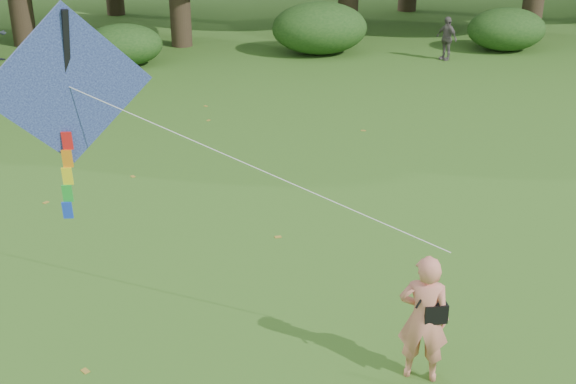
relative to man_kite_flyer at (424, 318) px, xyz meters
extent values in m
plane|color=#265114|center=(-0.76, 0.81, -0.89)|extent=(100.00, 100.00, 0.00)
imported|color=#E6836C|center=(0.00, 0.00, 0.00)|extent=(0.76, 0.63, 1.77)
imported|color=#635958|center=(6.50, 17.09, -0.12)|extent=(0.75, 0.96, 1.53)
cube|color=black|center=(0.12, -0.03, 0.11)|extent=(0.30, 0.20, 0.26)
cylinder|color=black|center=(0.00, -0.04, 0.45)|extent=(0.33, 0.14, 0.47)
cube|color=#2966B4|center=(-4.34, 2.27, 2.57)|extent=(2.19, 0.78, 2.27)
cube|color=black|center=(-4.34, 2.30, 2.57)|extent=(0.31, 0.49, 2.06)
cylinder|color=white|center=(-2.05, 1.11, 1.76)|extent=(4.60, 2.33, 1.63)
cube|color=red|center=(-4.44, 2.29, 1.80)|extent=(0.14, 0.06, 0.26)
cube|color=orange|center=(-4.47, 2.29, 1.54)|extent=(0.14, 0.06, 0.26)
cube|color=yellow|center=(-4.50, 2.29, 1.28)|extent=(0.14, 0.06, 0.26)
cube|color=green|center=(-4.53, 2.29, 1.02)|extent=(0.14, 0.06, 0.26)
cube|color=blue|center=(-4.56, 2.29, 0.76)|extent=(0.14, 0.06, 0.26)
cylinder|color=#3A2D1E|center=(-2.76, 20.81, 0.69)|extent=(0.80, 0.80, 3.15)
ellipsoid|color=#264919|center=(-4.76, 17.91, -0.17)|extent=(2.66, 2.09, 1.42)
ellipsoid|color=#264919|center=(2.24, 18.71, 0.05)|extent=(3.50, 2.75, 1.88)
ellipsoid|color=#264919|center=(9.24, 18.21, -0.10)|extent=(2.94, 2.31, 1.58)
cube|color=olive|center=(-2.21, 11.25, -0.88)|extent=(0.13, 0.14, 0.01)
cube|color=olive|center=(-4.33, 0.74, -0.88)|extent=(0.14, 0.14, 0.01)
cube|color=olive|center=(-2.22, 12.59, -0.88)|extent=(0.14, 0.14, 0.01)
cube|color=olive|center=(-1.29, 4.20, -0.88)|extent=(0.13, 0.09, 0.01)
cube|color=olive|center=(-4.03, 7.53, -0.88)|extent=(0.13, 0.14, 0.01)
cube|color=olive|center=(-5.69, 6.39, -0.88)|extent=(0.14, 0.14, 0.01)
cube|color=olive|center=(1.70, 9.81, -0.88)|extent=(0.14, 0.12, 0.01)
camera|label=1|loc=(-2.84, -7.35, 5.10)|focal=45.00mm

